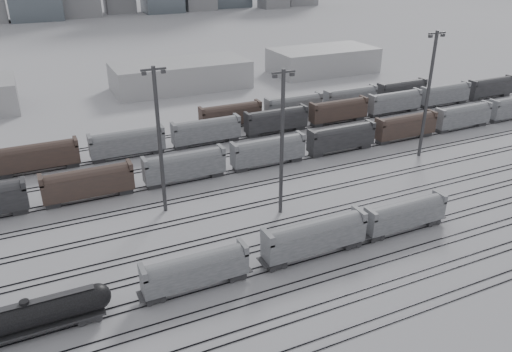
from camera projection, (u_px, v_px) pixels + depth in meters
name	position (u px, v px, depth m)	size (l,w,h in m)	color
ground	(319.00, 259.00, 69.25)	(900.00, 900.00, 0.00)	silver
tracks	(264.00, 204.00, 83.57)	(220.00, 71.50, 0.16)	black
tank_car_b	(28.00, 316.00, 54.77)	(18.13, 3.02, 4.48)	#232326
hopper_car_a	(195.00, 269.00, 62.07)	(13.60, 2.70, 4.86)	#232326
hopper_car_b	(315.00, 235.00, 68.56)	(15.25, 3.03, 5.46)	#232326
hopper_car_c	(405.00, 213.00, 74.79)	(13.66, 2.71, 4.89)	#232326
light_mast_b	(159.00, 138.00, 76.57)	(3.80, 0.61, 23.75)	#3A3A3C
light_mast_c	(282.00, 141.00, 76.14)	(3.75, 0.60, 23.46)	#3A3A3C
light_mast_d	(428.00, 92.00, 97.42)	(4.03, 0.65, 25.20)	#3A3A3C
bg_string_near	(268.00, 152.00, 97.40)	(151.00, 3.00, 5.60)	gray
bg_string_mid	(276.00, 121.00, 114.37)	(151.00, 3.00, 5.60)	#232326
bg_string_far	(323.00, 103.00, 127.67)	(66.00, 3.00, 5.60)	#4A372E
warehouse_mid	(181.00, 75.00, 149.35)	(40.00, 18.00, 8.00)	#ABABAE
warehouse_right	(323.00, 60.00, 168.59)	(35.00, 18.00, 8.00)	#ABABAE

